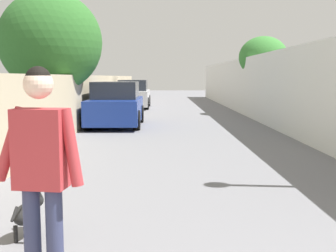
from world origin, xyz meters
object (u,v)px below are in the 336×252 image
Objects in this scene: dog at (28,212)px; car_far at (133,95)px; tree_right_mid at (263,58)px; car_near at (116,106)px; person_skateboarder at (41,161)px; tree_left_near at (51,42)px.

dog is 19.35m from car_far.
tree_right_mid reaches higher than car_near.
tree_right_mid reaches higher than car_far.
car_far is at bearing 2.00° from person_skateboarder.
car_near is at bearing -51.49° from tree_left_near.
person_skateboarder is 20.64m from car_far.
tree_left_near is 1.02× the size of car_far.
tree_left_near reaches higher than dog.
dog is 0.37× the size of car_far.
person_skateboarder is 0.44× the size of car_near.
tree_right_mid is 7.74m from car_far.
tree_right_mid is at bearing -18.46° from person_skateboarder.
car_near is (-4.55, 6.16, -1.85)m from tree_right_mid.
car_far is (8.85, 0.00, 0.00)m from car_near.
car_far is (20.62, 0.72, -0.36)m from person_skateboarder.
tree_left_near reaches higher than car_near.
tree_right_mid is 2.07× the size of person_skateboarder.
tree_left_near reaches higher than car_far.
tree_left_near reaches higher than person_skateboarder.
person_skateboarder is 11.80m from car_near.
dog is at bearing -167.38° from tree_left_near.
person_skateboarder is at bearing -176.50° from car_near.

